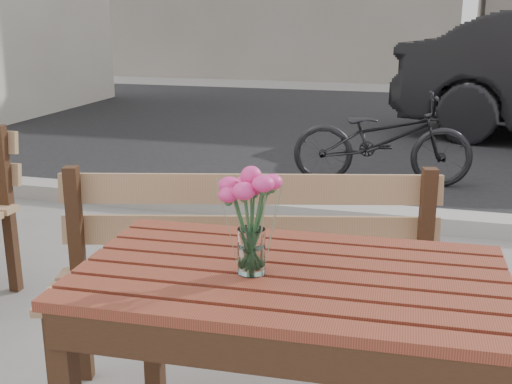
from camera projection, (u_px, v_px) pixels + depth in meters
street at (372, 158)px, 6.67m from camera, size 30.00×8.12×0.12m
main_table at (290, 310)px, 1.91m from camera, size 1.28×0.78×0.77m
main_bench at (249, 260)px, 2.49m from camera, size 1.59×0.82×0.95m
main_vase at (251, 208)px, 1.81m from camera, size 0.17×0.17×0.32m
bicycle at (382, 139)px, 5.67m from camera, size 1.62×0.73×0.82m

